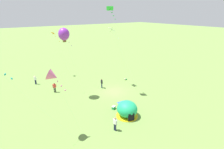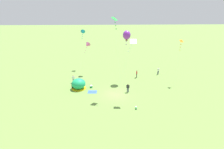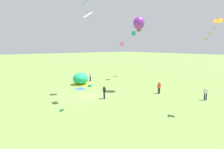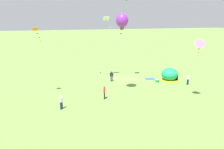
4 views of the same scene
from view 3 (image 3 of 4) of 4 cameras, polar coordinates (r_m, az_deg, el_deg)
The scene contains 14 objects.
ground_plane at distance 23.92m, azimuth -7.60°, elevation -6.98°, with size 300.00×300.00×0.00m, color olive.
popup_tent at distance 31.02m, azimuth -10.28°, elevation -1.44°, with size 2.81×2.81×2.10m.
picnic_blanket at distance 28.10m, azimuth -10.27°, elevation -4.60°, with size 1.70×1.30×0.01m, color #3359A5.
cooler_box at distance 29.35m, azimuth -7.19°, elevation -3.51°, with size 0.53×0.63×0.44m.
toddler_crawling at distance 19.13m, azimuth -15.90°, elevation -10.84°, with size 0.31×0.55×0.32m.
person_near_tent at distance 33.80m, azimuth -7.13°, elevation -0.56°, with size 0.58×0.31×1.72m.
person_with_toddler at distance 22.22m, azimuth -2.55°, elevation -5.58°, with size 0.58×0.31×1.72m.
person_far_back at distance 25.46m, azimuth 15.12°, elevation -3.99°, with size 0.33×0.57×1.72m.
person_center_field at distance 24.53m, azimuth 28.28°, elevation -5.27°, with size 0.49×0.42×1.72m.
kite_teal at distance 38.90m, azimuth 6.71°, elevation 13.00°, with size 1.23×6.62×9.98m.
kite_pink at distance 34.52m, azimuth 2.99°, elevation 9.71°, with size 2.28×3.08×7.70m.
kite_purple at distance 25.59m, azimuth 8.77°, elevation 16.22°, with size 1.58×3.11×10.72m.
kite_orange at distance 18.32m, azimuth 30.62°, elevation 13.36°, with size 1.70×2.79×9.10m.
kite_white at distance 20.25m, azimuth -8.32°, elevation 17.95°, with size 4.24×3.47×10.38m.
Camera 3 is at (19.45, -12.26, 6.58)m, focal length 28.00 mm.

